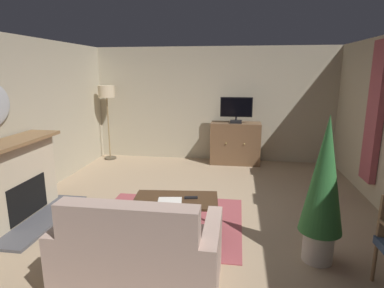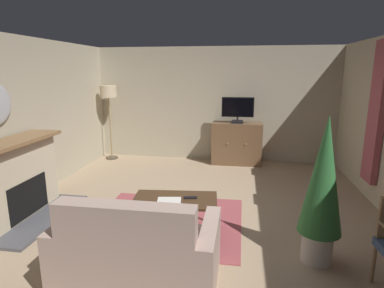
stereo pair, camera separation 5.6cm
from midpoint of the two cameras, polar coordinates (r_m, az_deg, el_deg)
ground_plane at (r=4.83m, az=0.70°, el=-12.95°), size 6.12×6.96×0.04m
wall_back at (r=7.59m, az=4.25°, el=7.02°), size 6.12×0.10×2.62m
wall_left at (r=5.55m, az=-29.38°, el=3.21°), size 0.10×6.96×2.62m
curtain_panel_far at (r=5.76m, az=30.16°, el=4.74°), size 0.10×0.44×2.20m
rug_central at (r=4.68m, az=-4.06°, el=-13.51°), size 2.07×1.83×0.01m
fireplace at (r=5.19m, az=-28.46°, el=-5.96°), size 0.86×1.67×1.15m
tv_cabinet at (r=7.36m, az=8.15°, el=-0.04°), size 1.11×0.52×0.94m
television at (r=7.17m, az=8.35°, el=6.10°), size 0.70×0.20×0.57m
coffee_table at (r=4.21m, az=-2.64°, el=-10.34°), size 1.13×0.70×0.48m
tv_remote at (r=4.20m, az=0.09°, el=-9.49°), size 0.18×0.08×0.02m
folded_newspaper at (r=4.14m, az=-3.69°, el=-9.96°), size 0.33×0.26×0.01m
sofa_floral at (r=3.35m, az=-9.11°, el=-18.83°), size 1.55×0.90×0.98m
potted_plant_leafy_by_curtain at (r=3.71m, az=22.62°, el=-6.66°), size 0.46×0.46×1.66m
cat at (r=4.93m, az=-14.04°, el=-11.27°), size 0.54×0.55×0.21m
floor_lamp at (r=7.78m, az=-14.38°, el=7.98°), size 0.37×0.37×1.75m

